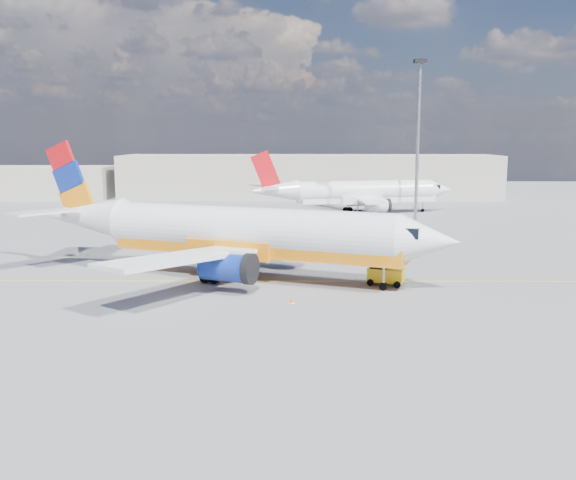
{
  "coord_description": "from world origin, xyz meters",
  "views": [
    {
      "loc": [
        1.59,
        -46.69,
        11.27
      ],
      "look_at": [
        1.34,
        1.81,
        3.5
      ],
      "focal_mm": 40.0,
      "sensor_mm": 36.0,
      "label": 1
    }
  ],
  "objects_px": {
    "second_jet": "(359,193)",
    "traffic_cone": "(292,300)",
    "gse_tug": "(385,273)",
    "main_jet": "(236,233)"
  },
  "relations": [
    {
      "from": "second_jet",
      "to": "traffic_cone",
      "type": "distance_m",
      "value": 53.24
    },
    {
      "from": "traffic_cone",
      "to": "second_jet",
      "type": "bearing_deg",
      "value": 79.2
    },
    {
      "from": "main_jet",
      "to": "traffic_cone",
      "type": "height_order",
      "value": "main_jet"
    },
    {
      "from": "main_jet",
      "to": "traffic_cone",
      "type": "distance_m",
      "value": 9.93
    },
    {
      "from": "main_jet",
      "to": "gse_tug",
      "type": "height_order",
      "value": "main_jet"
    },
    {
      "from": "second_jet",
      "to": "traffic_cone",
      "type": "bearing_deg",
      "value": -114.49
    },
    {
      "from": "gse_tug",
      "to": "traffic_cone",
      "type": "relative_size",
      "value": 6.07
    },
    {
      "from": "traffic_cone",
      "to": "gse_tug",
      "type": "bearing_deg",
      "value": 37.98
    },
    {
      "from": "main_jet",
      "to": "second_jet",
      "type": "distance_m",
      "value": 46.35
    },
    {
      "from": "second_jet",
      "to": "traffic_cone",
      "type": "height_order",
      "value": "second_jet"
    }
  ]
}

